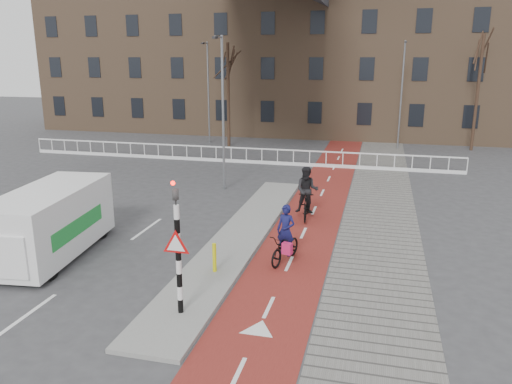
# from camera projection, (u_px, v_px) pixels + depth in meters

# --- Properties ---
(ground) EXTENTS (120.00, 120.00, 0.00)m
(ground) POSITION_uv_depth(u_px,v_px,m) (226.00, 285.00, 14.61)
(ground) COLOR #38383A
(ground) RESTS_ON ground
(bike_lane) EXTENTS (2.50, 60.00, 0.01)m
(bike_lane) POSITION_uv_depth(u_px,v_px,m) (320.00, 198.00, 23.61)
(bike_lane) COLOR maroon
(bike_lane) RESTS_ON ground
(sidewalk) EXTENTS (3.00, 60.00, 0.01)m
(sidewalk) POSITION_uv_depth(u_px,v_px,m) (380.00, 202.00, 22.95)
(sidewalk) COLOR slate
(sidewalk) RESTS_ON ground
(curb_island) EXTENTS (1.80, 16.00, 0.12)m
(curb_island) POSITION_uv_depth(u_px,v_px,m) (241.00, 236.00, 18.50)
(curb_island) COLOR gray
(curb_island) RESTS_ON ground
(traffic_signal) EXTENTS (0.80, 0.80, 3.68)m
(traffic_signal) POSITION_uv_depth(u_px,v_px,m) (178.00, 244.00, 12.33)
(traffic_signal) COLOR black
(traffic_signal) RESTS_ON curb_island
(bollard) EXTENTS (0.12, 0.12, 0.90)m
(bollard) POSITION_uv_depth(u_px,v_px,m) (214.00, 258.00, 15.17)
(bollard) COLOR yellow
(bollard) RESTS_ON curb_island
(cyclist_near) EXTENTS (1.11, 1.94, 1.92)m
(cyclist_near) POSITION_uv_depth(u_px,v_px,m) (286.00, 243.00, 16.12)
(cyclist_near) COLOR black
(cyclist_near) RESTS_ON bike_lane
(cyclist_far) EXTENTS (0.99, 2.10, 2.19)m
(cyclist_far) POSITION_uv_depth(u_px,v_px,m) (307.00, 197.00, 20.39)
(cyclist_far) COLOR black
(cyclist_far) RESTS_ON bike_lane
(van) EXTENTS (2.70, 5.49, 2.27)m
(van) POSITION_uv_depth(u_px,v_px,m) (50.00, 221.00, 16.55)
(van) COLOR white
(van) RESTS_ON ground
(railing) EXTENTS (28.00, 0.10, 0.99)m
(railing) POSITION_uv_depth(u_px,v_px,m) (231.00, 158.00, 31.61)
(railing) COLOR silver
(railing) RESTS_ON ground
(townhouse_row) EXTENTS (46.00, 10.00, 15.90)m
(townhouse_row) POSITION_uv_depth(u_px,v_px,m) (302.00, 41.00, 43.22)
(townhouse_row) COLOR #7F6047
(townhouse_row) RESTS_ON ground
(tree_mid) EXTENTS (0.23, 0.23, 7.47)m
(tree_mid) POSITION_uv_depth(u_px,v_px,m) (228.00, 96.00, 36.47)
(tree_mid) COLOR black
(tree_mid) RESTS_ON ground
(tree_right) EXTENTS (0.21, 0.21, 8.03)m
(tree_right) POSITION_uv_depth(u_px,v_px,m) (477.00, 93.00, 34.74)
(tree_right) COLOR black
(tree_right) RESTS_ON ground
(streetlight_near) EXTENTS (0.12, 0.12, 7.46)m
(streetlight_near) POSITION_uv_depth(u_px,v_px,m) (223.00, 115.00, 24.28)
(streetlight_near) COLOR slate
(streetlight_near) RESTS_ON ground
(streetlight_left) EXTENTS (0.12, 0.12, 7.57)m
(streetlight_left) POSITION_uv_depth(u_px,v_px,m) (208.00, 93.00, 37.96)
(streetlight_left) COLOR slate
(streetlight_left) RESTS_ON ground
(streetlight_right) EXTENTS (0.12, 0.12, 7.60)m
(streetlight_right) POSITION_uv_depth(u_px,v_px,m) (401.00, 96.00, 35.54)
(streetlight_right) COLOR slate
(streetlight_right) RESTS_ON ground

